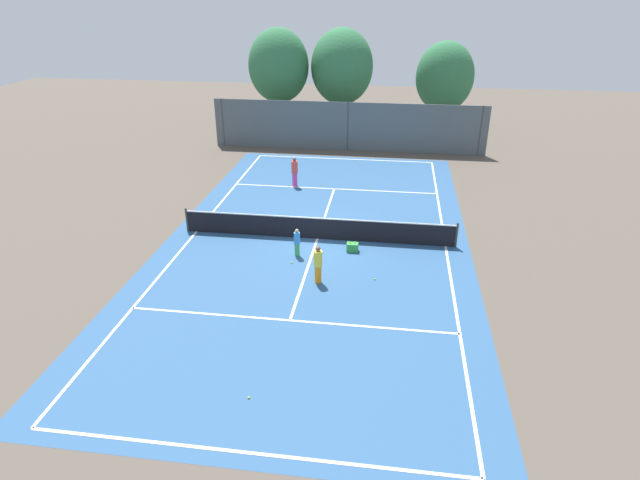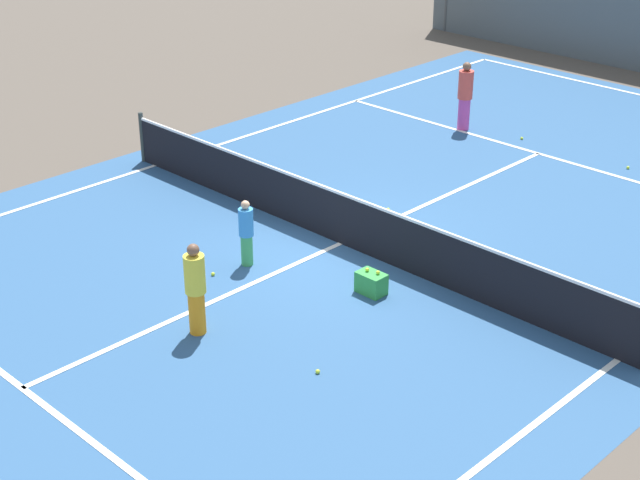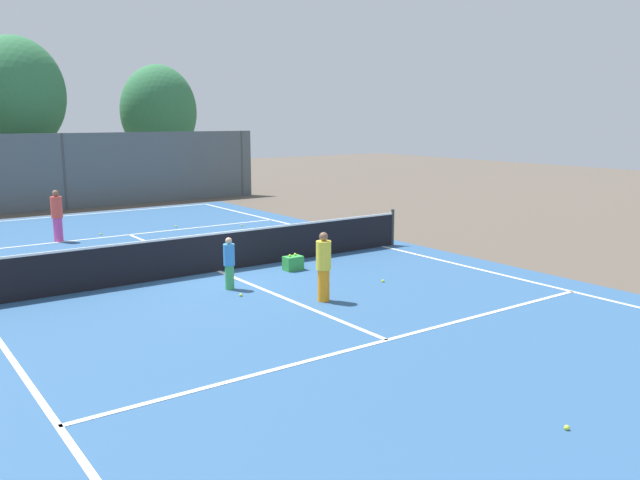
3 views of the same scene
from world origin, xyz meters
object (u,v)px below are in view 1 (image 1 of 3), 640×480
(player_0, at_px, (295,172))
(tennis_ball_0, at_px, (375,279))
(player_2, at_px, (297,242))
(tennis_ball_6, at_px, (249,398))
(player_1, at_px, (318,264))
(tennis_ball_3, at_px, (406,196))
(tennis_ball_4, at_px, (321,185))
(tennis_ball_1, at_px, (369,187))
(tennis_ball_5, at_px, (292,263))
(ball_crate, at_px, (352,247))
(tennis_ball_2, at_px, (315,222))

(player_0, distance_m, tennis_ball_0, 11.01)
(player_2, relative_size, tennis_ball_6, 18.10)
(tennis_ball_6, bearing_deg, player_1, 81.55)
(player_0, bearing_deg, tennis_ball_3, -7.70)
(player_2, bearing_deg, tennis_ball_6, -88.68)
(player_1, xyz_separation_m, tennis_ball_4, (-1.35, 10.67, -0.73))
(player_0, distance_m, player_2, 8.45)
(player_2, distance_m, tennis_ball_1, 9.04)
(tennis_ball_3, xyz_separation_m, tennis_ball_5, (-4.56, -8.15, 0.00))
(player_0, xyz_separation_m, ball_crate, (3.82, -7.56, -0.65))
(tennis_ball_3, relative_size, tennis_ball_6, 1.00)
(tennis_ball_2, bearing_deg, player_2, -94.22)
(tennis_ball_5, bearing_deg, player_1, -46.95)
(player_0, relative_size, tennis_ball_2, 24.59)
(tennis_ball_0, height_order, tennis_ball_5, same)
(player_1, relative_size, ball_crate, 3.15)
(tennis_ball_4, height_order, tennis_ball_6, same)
(tennis_ball_0, distance_m, tennis_ball_3, 9.11)
(player_0, height_order, tennis_ball_2, player_0)
(tennis_ball_2, xyz_separation_m, tennis_ball_5, (-0.35, -4.10, 0.00))
(tennis_ball_2, bearing_deg, tennis_ball_3, 43.90)
(ball_crate, xyz_separation_m, tennis_ball_2, (-1.95, 2.68, -0.15))
(tennis_ball_1, height_order, tennis_ball_2, same)
(tennis_ball_3, relative_size, tennis_ball_4, 1.00)
(tennis_ball_3, xyz_separation_m, tennis_ball_6, (-4.27, -15.93, 0.00))
(player_0, xyz_separation_m, tennis_ball_5, (1.52, -8.98, -0.80))
(tennis_ball_2, height_order, tennis_ball_4, same)
(ball_crate, distance_m, tennis_ball_5, 2.71)
(tennis_ball_0, bearing_deg, tennis_ball_6, -113.76)
(tennis_ball_3, bearing_deg, tennis_ball_4, 165.81)
(ball_crate, relative_size, tennis_ball_2, 7.14)
(player_1, xyz_separation_m, player_2, (-1.15, 2.03, -0.15))
(tennis_ball_5, bearing_deg, tennis_ball_1, 74.65)
(player_2, xyz_separation_m, tennis_ball_6, (0.19, -8.47, -0.58))
(player_0, bearing_deg, tennis_ball_2, -69.04)
(player_0, height_order, player_1, player_0)
(player_1, bearing_deg, player_2, 119.63)
(player_1, xyz_separation_m, tennis_ball_6, (-0.96, -6.44, -0.73))
(player_1, distance_m, tennis_ball_4, 10.78)
(tennis_ball_1, xyz_separation_m, tennis_ball_3, (1.99, -1.21, 0.00))
(player_1, distance_m, tennis_ball_2, 5.56)
(player_2, xyz_separation_m, tennis_ball_5, (-0.10, -0.69, -0.58))
(ball_crate, bearing_deg, player_1, -110.86)
(tennis_ball_6, bearing_deg, player_0, 96.17)
(tennis_ball_2, bearing_deg, ball_crate, -54.01)
(player_0, height_order, ball_crate, player_0)
(player_2, height_order, tennis_ball_0, player_2)
(ball_crate, distance_m, tennis_ball_4, 8.27)
(tennis_ball_3, relative_size, tennis_ball_5, 1.00)
(player_0, distance_m, tennis_ball_1, 4.18)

